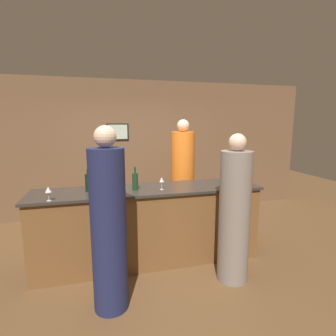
{
  "coord_description": "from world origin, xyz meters",
  "views": [
    {
      "loc": [
        -0.62,
        -3.41,
        1.92
      ],
      "look_at": [
        0.29,
        0.1,
        1.3
      ],
      "focal_mm": 28.0,
      "sensor_mm": 36.0,
      "label": 1
    }
  ],
  "objects_px": {
    "bartender": "(183,182)",
    "guest_0": "(109,228)",
    "wine_bottle_0": "(88,182)",
    "wine_bottle_1": "(135,181)",
    "guest_1": "(234,215)",
    "wine_bottle_2": "(234,173)"
  },
  "relations": [
    {
      "from": "bartender",
      "to": "guest_0",
      "type": "bearing_deg",
      "value": 51.45
    },
    {
      "from": "guest_0",
      "to": "wine_bottle_0",
      "type": "xyz_separation_m",
      "value": [
        -0.22,
        0.88,
        0.28
      ]
    },
    {
      "from": "bartender",
      "to": "guest_0",
      "type": "height_order",
      "value": "bartender"
    },
    {
      "from": "bartender",
      "to": "guest_0",
      "type": "relative_size",
      "value": 1.04
    },
    {
      "from": "wine_bottle_0",
      "to": "wine_bottle_1",
      "type": "height_order",
      "value": "wine_bottle_1"
    },
    {
      "from": "guest_0",
      "to": "wine_bottle_0",
      "type": "height_order",
      "value": "guest_0"
    },
    {
      "from": "guest_0",
      "to": "guest_1",
      "type": "distance_m",
      "value": 1.49
    },
    {
      "from": "wine_bottle_0",
      "to": "wine_bottle_2",
      "type": "bearing_deg",
      "value": 1.35
    },
    {
      "from": "guest_1",
      "to": "wine_bottle_2",
      "type": "height_order",
      "value": "guest_1"
    },
    {
      "from": "guest_0",
      "to": "wine_bottle_0",
      "type": "bearing_deg",
      "value": 103.84
    },
    {
      "from": "wine_bottle_0",
      "to": "wine_bottle_1",
      "type": "bearing_deg",
      "value": -8.14
    },
    {
      "from": "bartender",
      "to": "wine_bottle_2",
      "type": "height_order",
      "value": "bartender"
    },
    {
      "from": "wine_bottle_2",
      "to": "wine_bottle_1",
      "type": "bearing_deg",
      "value": -174.9
    },
    {
      "from": "wine_bottle_0",
      "to": "wine_bottle_1",
      "type": "relative_size",
      "value": 0.95
    },
    {
      "from": "guest_1",
      "to": "wine_bottle_0",
      "type": "height_order",
      "value": "guest_1"
    },
    {
      "from": "guest_0",
      "to": "guest_1",
      "type": "relative_size",
      "value": 1.05
    },
    {
      "from": "bartender",
      "to": "wine_bottle_2",
      "type": "distance_m",
      "value": 0.95
    },
    {
      "from": "guest_1",
      "to": "wine_bottle_2",
      "type": "relative_size",
      "value": 5.64
    },
    {
      "from": "wine_bottle_0",
      "to": "bartender",
      "type": "bearing_deg",
      "value": 26.39
    },
    {
      "from": "guest_0",
      "to": "guest_1",
      "type": "height_order",
      "value": "guest_0"
    },
    {
      "from": "guest_0",
      "to": "bartender",
      "type": "bearing_deg",
      "value": 51.45
    },
    {
      "from": "bartender",
      "to": "wine_bottle_1",
      "type": "xyz_separation_m",
      "value": [
        -0.93,
        -0.84,
        0.25
      ]
    }
  ]
}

